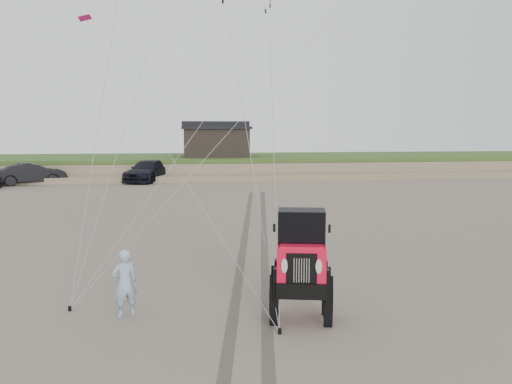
{
  "coord_description": "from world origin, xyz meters",
  "views": [
    {
      "loc": [
        -0.41,
        -10.94,
        4.4
      ],
      "look_at": [
        1.42,
        3.0,
        2.6
      ],
      "focal_mm": 35.0,
      "sensor_mm": 36.0,
      "label": 1
    }
  ],
  "objects_px": {
    "truck_b": "(32,174)",
    "man": "(125,283)",
    "truck_c": "(148,171)",
    "jeep": "(301,277)",
    "cabin": "(216,141)"
  },
  "relations": [
    {
      "from": "truck_c",
      "to": "jeep",
      "type": "relative_size",
      "value": 1.1
    },
    {
      "from": "jeep",
      "to": "truck_b",
      "type": "bearing_deg",
      "value": 128.0
    },
    {
      "from": "cabin",
      "to": "truck_c",
      "type": "xyz_separation_m",
      "value": [
        -5.94,
        -5.64,
        -2.37
      ]
    },
    {
      "from": "jeep",
      "to": "man",
      "type": "relative_size",
      "value": 3.43
    },
    {
      "from": "truck_b",
      "to": "man",
      "type": "bearing_deg",
      "value": -179.64
    },
    {
      "from": "truck_c",
      "to": "jeep",
      "type": "bearing_deg",
      "value": -60.22
    },
    {
      "from": "cabin",
      "to": "truck_c",
      "type": "height_order",
      "value": "cabin"
    },
    {
      "from": "truck_b",
      "to": "jeep",
      "type": "distance_m",
      "value": 33.92
    },
    {
      "from": "truck_c",
      "to": "jeep",
      "type": "xyz_separation_m",
      "value": [
        5.98,
        -31.5,
        0.15
      ]
    },
    {
      "from": "cabin",
      "to": "truck_c",
      "type": "distance_m",
      "value": 8.53
    },
    {
      "from": "truck_c",
      "to": "man",
      "type": "bearing_deg",
      "value": -67.34
    },
    {
      "from": "jeep",
      "to": "truck_c",
      "type": "bearing_deg",
      "value": 112.63
    },
    {
      "from": "truck_b",
      "to": "man",
      "type": "distance_m",
      "value": 31.59
    },
    {
      "from": "cabin",
      "to": "truck_c",
      "type": "relative_size",
      "value": 1.06
    },
    {
      "from": "man",
      "to": "cabin",
      "type": "bearing_deg",
      "value": -120.3
    }
  ]
}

